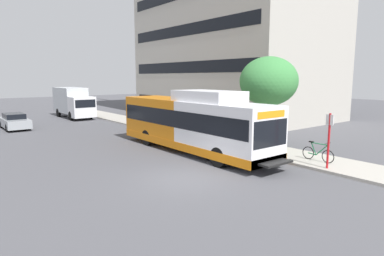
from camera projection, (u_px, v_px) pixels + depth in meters
ground_plane at (109, 148)px, 20.64m from camera, size 120.00×120.00×0.00m
sidewalk_curb at (214, 139)px, 23.38m from camera, size 3.00×56.00×0.14m
transit_bus at (192, 123)px, 19.47m from camera, size 2.58×12.25×3.65m
bus_stop_sign_pole at (329, 137)px, 15.36m from camera, size 0.10×0.36×2.60m
bicycle_parked at (318, 153)px, 16.88m from camera, size 0.52×1.76×1.02m
street_tree_near_stop at (269, 81)px, 20.35m from camera, size 3.55×3.55×5.50m
parked_car_far_lane at (14, 121)px, 28.29m from camera, size 1.80×4.50×1.33m
box_truck_background at (73, 102)px, 36.05m from camera, size 2.32×7.01×3.25m
lattice_comm_tower at (147, 42)px, 49.13m from camera, size 1.10×1.10×28.93m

